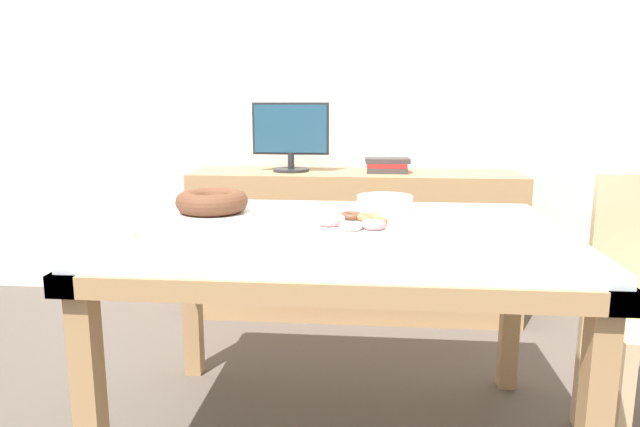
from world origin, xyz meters
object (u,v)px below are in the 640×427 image
plate_stack (385,204)px  tealight_centre (136,239)px  pastry_platter (355,224)px  cake_chocolate_round (212,204)px  tealight_near_front (191,201)px  book_stack (387,165)px  computer_monitor (291,137)px  tealight_near_cakes (478,209)px

plate_stack → tealight_centre: plate_stack is taller
pastry_platter → tealight_centre: pastry_platter is taller
pastry_platter → tealight_centre: 0.68m
pastry_platter → cake_chocolate_round: bearing=161.6°
cake_chocolate_round → tealight_near_front: cake_chocolate_round is taller
pastry_platter → tealight_near_front: pastry_platter is taller
book_stack → pastry_platter: book_stack is taller
computer_monitor → tealight_centre: computer_monitor is taller
tealight_near_cakes → tealight_centre: size_ratio=1.00×
tealight_near_cakes → cake_chocolate_round: bearing=-170.6°
pastry_platter → tealight_near_cakes: bearing=36.7°
tealight_near_cakes → tealight_centre: same height
tealight_near_front → pastry_platter: bearing=-31.8°
plate_stack → cake_chocolate_round: bearing=-167.7°
plate_stack → computer_monitor: bearing=116.5°
cake_chocolate_round → tealight_near_cakes: 0.99m
cake_chocolate_round → plate_stack: (0.63, 0.14, -0.01)m
computer_monitor → pastry_platter: bearing=-73.1°
tealight_near_cakes → tealight_near_front: size_ratio=1.00×
book_stack → plate_stack: bearing=-91.7°
tealight_centre → cake_chocolate_round: bearing=75.7°
cake_chocolate_round → computer_monitor: bearing=83.9°
computer_monitor → tealight_near_cakes: size_ratio=10.60×
cake_chocolate_round → plate_stack: bearing=12.3°
book_stack → tealight_near_front: size_ratio=6.16×
pastry_platter → tealight_near_cakes: (0.45, 0.33, -0.00)m
cake_chocolate_round → tealight_near_front: size_ratio=7.56×
plate_stack → tealight_near_front: bearing=171.7°
computer_monitor → book_stack: bearing=0.1°
tealight_centre → pastry_platter: bearing=21.6°
tealight_near_front → tealight_centre: same height
tealight_near_front → book_stack: bearing=47.7°
tealight_centre → tealight_near_cakes: bearing=28.4°
book_stack → tealight_near_cakes: bearing=-72.2°
cake_chocolate_round → plate_stack: 0.64m
tealight_near_front → plate_stack: bearing=-8.3°
pastry_platter → tealight_near_front: (-0.69, 0.42, -0.00)m
tealight_near_front → tealight_centre: 0.68m
pastry_platter → plate_stack: bearing=72.1°
book_stack → cake_chocolate_round: (-0.66, -1.15, -0.03)m
computer_monitor → plate_stack: computer_monitor is taller
computer_monitor → tealight_centre: size_ratio=10.60×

